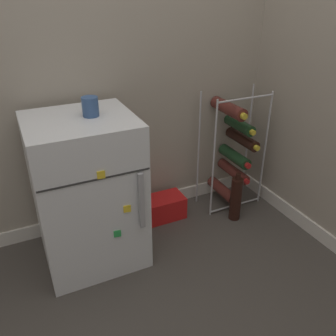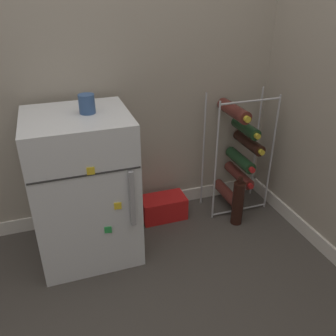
{
  "view_description": "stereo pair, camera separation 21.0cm",
  "coord_description": "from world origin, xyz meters",
  "px_view_note": "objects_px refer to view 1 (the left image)",
  "views": [
    {
      "loc": [
        -0.61,
        -1.22,
        1.38
      ],
      "look_at": [
        0.18,
        0.46,
        0.41
      ],
      "focal_mm": 38.0,
      "sensor_mm": 36.0,
      "label": 1
    },
    {
      "loc": [
        -0.42,
        -1.3,
        1.38
      ],
      "look_at": [
        0.18,
        0.46,
        0.41
      ],
      "focal_mm": 38.0,
      "sensor_mm": 36.0,
      "label": 2
    }
  ],
  "objects_px": {
    "wine_rack": "(233,149)",
    "loose_bottle_floor": "(236,199)",
    "mini_fridge": "(88,192)",
    "soda_box": "(162,208)",
    "fridge_top_cup": "(90,107)"
  },
  "relations": [
    {
      "from": "wine_rack",
      "to": "mini_fridge",
      "type": "bearing_deg",
      "value": -172.5
    },
    {
      "from": "mini_fridge",
      "to": "wine_rack",
      "type": "distance_m",
      "value": 1.01
    },
    {
      "from": "mini_fridge",
      "to": "fridge_top_cup",
      "type": "bearing_deg",
      "value": 4.24
    },
    {
      "from": "mini_fridge",
      "to": "soda_box",
      "type": "height_order",
      "value": "mini_fridge"
    },
    {
      "from": "wine_rack",
      "to": "loose_bottle_floor",
      "type": "bearing_deg",
      "value": -113.64
    },
    {
      "from": "fridge_top_cup",
      "to": "loose_bottle_floor",
      "type": "distance_m",
      "value": 1.12
    },
    {
      "from": "soda_box",
      "to": "loose_bottle_floor",
      "type": "distance_m",
      "value": 0.48
    },
    {
      "from": "soda_box",
      "to": "fridge_top_cup",
      "type": "height_order",
      "value": "fridge_top_cup"
    },
    {
      "from": "mini_fridge",
      "to": "wine_rack",
      "type": "bearing_deg",
      "value": 7.5
    },
    {
      "from": "soda_box",
      "to": "mini_fridge",
      "type": "bearing_deg",
      "value": -162.58
    },
    {
      "from": "wine_rack",
      "to": "soda_box",
      "type": "bearing_deg",
      "value": 177.42
    },
    {
      "from": "mini_fridge",
      "to": "fridge_top_cup",
      "type": "height_order",
      "value": "fridge_top_cup"
    },
    {
      "from": "mini_fridge",
      "to": "soda_box",
      "type": "bearing_deg",
      "value": 17.42
    },
    {
      "from": "soda_box",
      "to": "fridge_top_cup",
      "type": "bearing_deg",
      "value": -160.8
    },
    {
      "from": "fridge_top_cup",
      "to": "wine_rack",
      "type": "bearing_deg",
      "value": 7.72
    }
  ]
}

